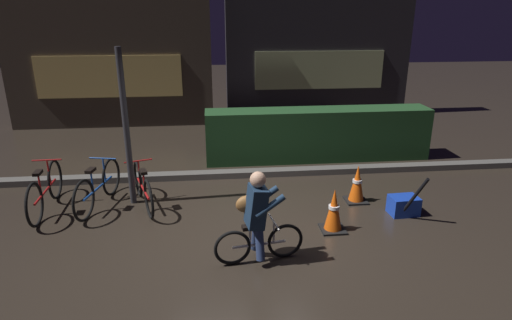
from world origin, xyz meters
The scene contains 14 objects.
ground_plane centered at (0.00, 0.00, 0.00)m, with size 40.00×40.00×0.00m, color #2D261E.
sidewalk_curb centered at (0.00, 2.20, 0.06)m, with size 12.00×0.24×0.12m, color #56544F.
hedge_row centered at (1.80, 3.10, 0.55)m, with size 4.80×0.70×1.10m, color #214723.
storefront_left centered at (-3.13, 6.50, 2.45)m, with size 5.43×0.54×4.93m.
storefront_right centered at (2.75, 7.20, 2.10)m, with size 5.48×0.54×4.22m.
street_post centered at (-1.83, 1.20, 1.29)m, with size 0.10×0.10×2.58m, color #2D2D33.
parked_bike_leftmost centered at (-3.16, 1.02, 0.36)m, with size 0.46×1.71×0.79m.
parked_bike_left_mid centered at (-2.36, 1.10, 0.35)m, with size 0.48×1.63×0.76m.
parked_bike_center_left centered at (-1.63, 1.04, 0.33)m, with size 0.57×1.50×0.72m.
traffic_cone_near centered at (1.27, -0.10, 0.32)m, with size 0.36×0.36×0.66m.
traffic_cone_far centered at (1.94, 0.85, 0.32)m, with size 0.36×0.36×0.65m.
blue_crate centered at (2.54, 0.30, 0.15)m, with size 0.44×0.32×0.30m, color #193DB7.
cyclist centered at (0.06, -0.78, 0.63)m, with size 1.18×0.50×1.25m.
closed_umbrella centered at (2.55, 0.05, 0.39)m, with size 0.05×0.05×0.85m, color black.
Camera 1 is at (-0.46, -5.64, 3.12)m, focal length 30.18 mm.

